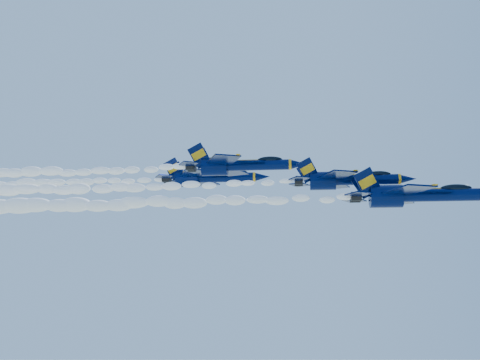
# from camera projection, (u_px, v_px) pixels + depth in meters

# --- Properties ---
(jet_lead) EXTENTS (18.44, 15.12, 6.85)m
(jet_lead) POSITION_uv_depth(u_px,v_px,m) (416.00, 195.00, 65.65)
(jet_lead) COLOR #000B36
(smoke_trail_jet_lead) EXTENTS (58.71, 2.50, 2.25)m
(smoke_trail_jet_lead) POSITION_uv_depth(u_px,v_px,m) (122.00, 204.00, 69.41)
(smoke_trail_jet_lead) COLOR white
(jet_second) EXTENTS (16.20, 13.29, 6.02)m
(jet_second) POSITION_uv_depth(u_px,v_px,m) (347.00, 180.00, 71.94)
(jet_second) COLOR #000B36
(smoke_trail_jet_second) EXTENTS (58.71, 2.19, 1.97)m
(smoke_trail_jet_second) POSITION_uv_depth(u_px,v_px,m) (87.00, 188.00, 75.60)
(smoke_trail_jet_second) COLOR white
(jet_third) EXTENTS (18.26, 14.98, 6.78)m
(jet_third) POSITION_uv_depth(u_px,v_px,m) (239.00, 165.00, 80.47)
(jet_third) COLOR #000B36
(smoke_trail_jet_third) EXTENTS (58.71, 2.47, 2.23)m
(smoke_trail_jet_third) POSITION_uv_depth(u_px,v_px,m) (5.00, 174.00, 84.22)
(smoke_trail_jet_third) COLOR white
(jet_fourth) EXTENTS (18.64, 15.29, 6.93)m
(jet_fourth) POSITION_uv_depth(u_px,v_px,m) (209.00, 177.00, 92.40)
(jet_fourth) COLOR #000B36
(smoke_trail_jet_fourth) EXTENTS (58.71, 2.52, 2.27)m
(smoke_trail_jet_fourth) POSITION_uv_depth(u_px,v_px,m) (4.00, 185.00, 96.16)
(smoke_trail_jet_fourth) COLOR white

